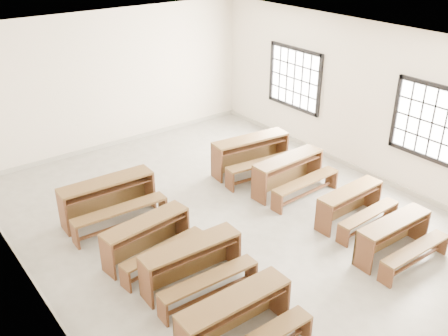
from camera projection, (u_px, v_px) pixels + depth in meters
room at (228, 106)px, 8.38m from camera, size 8.50×8.50×3.20m
desk_set_0 at (237, 318)px, 6.34m from camera, size 1.59×0.83×0.71m
desk_set_1 at (193, 262)px, 7.38m from camera, size 1.59×0.87×0.70m
desk_set_2 at (148, 237)px, 8.00m from camera, size 1.58×0.95×0.68m
desk_set_3 at (109, 197)px, 9.02m from camera, size 1.75×0.96×0.77m
desk_set_4 at (395, 236)px, 8.04m from camera, size 1.46×0.78×0.65m
desk_set_5 at (351, 203)px, 8.97m from camera, size 1.45×0.78×0.64m
desk_set_6 at (290, 172)px, 9.98m from camera, size 1.65×0.90×0.73m
desk_set_7 at (252, 152)px, 10.74m from camera, size 1.82×1.09×0.78m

